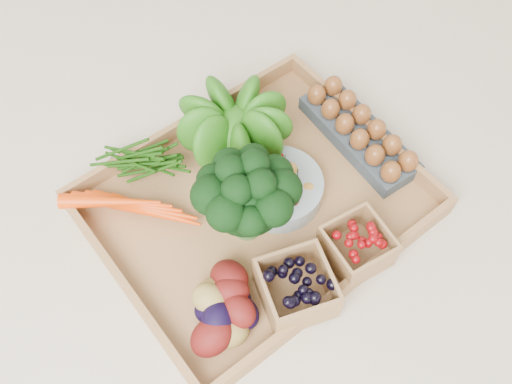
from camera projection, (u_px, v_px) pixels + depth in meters
ground at (256, 209)px, 1.04m from camera, size 4.00×4.00×0.00m
tray at (256, 207)px, 1.04m from camera, size 0.55×0.45×0.01m
carrots at (135, 206)px, 1.00m from camera, size 0.19×0.14×0.05m
lettuce at (237, 120)px, 1.04m from camera, size 0.14×0.14×0.14m
broccoli at (247, 208)px, 0.95m from camera, size 0.17×0.17×0.14m
cherry_bowl at (278, 188)px, 1.02m from camera, size 0.16×0.16×0.04m
egg_carton at (358, 136)px, 1.09m from camera, size 0.11×0.27×0.03m
potatoes at (224, 304)px, 0.88m from camera, size 0.16×0.16×0.09m
punnet_blackberry at (296, 288)px, 0.91m from camera, size 0.14×0.14×0.08m
punnet_raspberry at (357, 246)px, 0.95m from camera, size 0.11×0.11×0.07m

